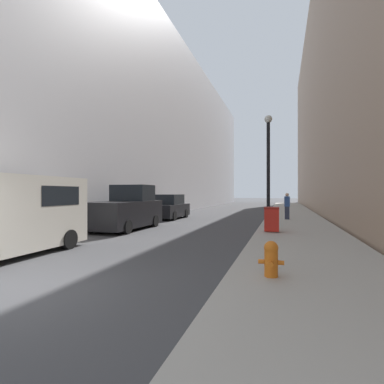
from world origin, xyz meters
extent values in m
cube|color=#ADA89E|center=(5.78, 18.00, 0.08)|extent=(3.77, 60.00, 0.16)
cube|color=#BCBCC1|center=(-10.41, 26.00, 8.51)|extent=(12.00, 60.00, 17.03)
cylinder|color=orange|center=(4.81, 2.13, 0.42)|extent=(0.27, 0.27, 0.53)
sphere|color=orange|center=(4.81, 2.13, 0.74)|extent=(0.28, 0.28, 0.28)
cylinder|color=orange|center=(4.81, 2.13, 0.82)|extent=(0.08, 0.08, 0.06)
cylinder|color=orange|center=(4.81, 1.94, 0.45)|extent=(0.11, 0.12, 0.11)
cylinder|color=orange|center=(4.62, 2.13, 0.45)|extent=(0.12, 0.09, 0.09)
cylinder|color=orange|center=(5.01, 2.13, 0.45)|extent=(0.12, 0.09, 0.09)
cube|color=red|center=(4.58, 9.38, 0.67)|extent=(0.61, 0.64, 0.96)
cube|color=maroon|center=(4.58, 9.38, 1.19)|extent=(0.63, 0.66, 0.08)
cylinder|color=black|center=(4.32, 9.65, 0.24)|extent=(0.05, 0.16, 0.16)
cylinder|color=black|center=(4.84, 9.65, 0.24)|extent=(0.05, 0.16, 0.16)
cylinder|color=black|center=(4.34, 11.40, 0.28)|extent=(0.32, 0.32, 0.25)
cylinder|color=black|center=(4.34, 11.40, 2.79)|extent=(0.17, 0.17, 5.26)
sphere|color=silver|center=(4.34, 11.40, 5.57)|extent=(0.39, 0.39, 0.39)
cube|color=beige|center=(-2.62, 2.64, 1.27)|extent=(1.92, 4.71, 2.19)
cube|color=black|center=(-2.62, 3.70, 1.76)|extent=(1.94, 1.65, 0.61)
cylinder|color=black|center=(-3.51, 4.10, 0.32)|extent=(0.24, 0.64, 0.64)
cylinder|color=black|center=(-1.73, 4.10, 0.32)|extent=(0.24, 0.64, 0.64)
cube|color=black|center=(-2.62, 9.33, 0.80)|extent=(2.07, 4.86, 1.25)
cube|color=black|center=(-2.62, 10.18, 1.85)|extent=(1.91, 1.56, 0.84)
cylinder|color=black|center=(-3.58, 10.84, 0.32)|extent=(0.24, 0.64, 0.64)
cylinder|color=black|center=(-1.65, 10.84, 0.32)|extent=(0.24, 0.64, 0.64)
cylinder|color=black|center=(-3.58, 7.82, 0.32)|extent=(0.24, 0.64, 0.64)
cylinder|color=black|center=(-1.65, 7.82, 0.32)|extent=(0.24, 0.64, 0.64)
cube|color=black|center=(-2.71, 15.81, 0.59)|extent=(1.74, 4.23, 0.87)
cube|color=#1E2328|center=(-2.71, 15.81, 1.38)|extent=(1.53, 2.20, 0.71)
cylinder|color=black|center=(-3.51, 17.08, 0.32)|extent=(0.24, 0.64, 0.64)
cylinder|color=black|center=(-1.91, 17.08, 0.32)|extent=(0.24, 0.64, 0.64)
cylinder|color=black|center=(-3.51, 14.54, 0.32)|extent=(0.24, 0.64, 0.64)
cylinder|color=black|center=(-1.91, 14.54, 0.32)|extent=(0.24, 0.64, 0.64)
cube|color=#2D3347|center=(5.30, 15.89, 0.56)|extent=(0.29, 0.20, 0.82)
cube|color=#2D4C8C|center=(5.30, 15.89, 1.29)|extent=(0.34, 0.20, 0.65)
sphere|color=tan|center=(5.30, 15.89, 1.73)|extent=(0.22, 0.22, 0.22)
camera|label=1|loc=(5.04, -4.15, 1.86)|focal=28.00mm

